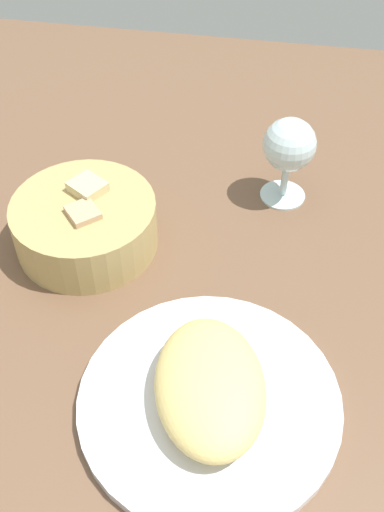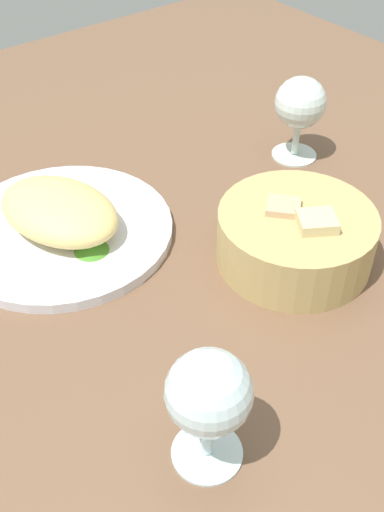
{
  "view_description": "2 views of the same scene",
  "coord_description": "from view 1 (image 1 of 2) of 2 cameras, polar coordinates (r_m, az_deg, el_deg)",
  "views": [
    {
      "loc": [
        -44.66,
        -15.26,
        58.57
      ],
      "look_at": [
        5.0,
        -6.56,
        5.5
      ],
      "focal_mm": 43.34,
      "sensor_mm": 36.0,
      "label": 1
    },
    {
      "loc": [
        46.97,
        -36.04,
        49.81
      ],
      "look_at": [
        5.85,
        -3.73,
        4.05
      ],
      "focal_mm": 43.41,
      "sensor_mm": 36.0,
      "label": 2
    }
  ],
  "objects": [
    {
      "name": "ground_plane",
      "position": [
        0.76,
        -5.56,
        -5.45
      ],
      "size": [
        140.0,
        140.0,
        2.0
      ],
      "primitive_type": "cube",
      "color": "brown"
    },
    {
      "name": "lettuce_garnish",
      "position": [
        0.69,
        2.0,
        -8.23
      ],
      "size": [
        4.28,
        4.28,
        1.22
      ],
      "primitive_type": "cone",
      "color": "#468D29",
      "rests_on": "plate"
    },
    {
      "name": "omelette",
      "position": [
        0.64,
        1.67,
        -11.87
      ],
      "size": [
        19.18,
        15.22,
        4.94
      ],
      "primitive_type": "ellipsoid",
      "rotation": [
        0.0,
        0.0,
        0.25
      ],
      "color": "#EBD07B",
      "rests_on": "plate"
    },
    {
      "name": "plate",
      "position": [
        0.67,
        1.61,
        -13.29
      ],
      "size": [
        27.85,
        27.85,
        1.4
      ],
      "primitive_type": "cylinder",
      "color": "silver",
      "rests_on": "ground_plane"
    },
    {
      "name": "bread_basket",
      "position": [
        0.81,
        -9.81,
        2.97
      ],
      "size": [
        18.59,
        18.59,
        8.1
      ],
      "color": "tan",
      "rests_on": "ground_plane"
    },
    {
      "name": "wine_glass_near",
      "position": [
        0.85,
        8.94,
        9.81
      ],
      "size": [
        7.3,
        7.3,
        12.69
      ],
      "color": "silver",
      "rests_on": "ground_plane"
    }
  ]
}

